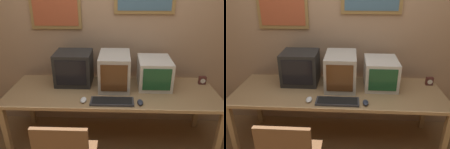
{
  "view_description": "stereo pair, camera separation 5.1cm",
  "coord_description": "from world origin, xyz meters",
  "views": [
    {
      "loc": [
        0.08,
        -1.57,
        1.87
      ],
      "look_at": [
        0.0,
        0.63,
        0.91
      ],
      "focal_mm": 35.0,
      "sensor_mm": 36.0,
      "label": 1
    },
    {
      "loc": [
        0.13,
        -1.57,
        1.87
      ],
      "look_at": [
        0.0,
        0.63,
        0.91
      ],
      "focal_mm": 35.0,
      "sensor_mm": 36.0,
      "label": 2
    }
  ],
  "objects": [
    {
      "name": "monitor_center",
      "position": [
        0.03,
        0.75,
        0.91
      ],
      "size": [
        0.35,
        0.48,
        0.4
      ],
      "color": "#B7B2A8",
      "rests_on": "desk"
    },
    {
      "name": "wall_back",
      "position": [
        -0.0,
        1.14,
        1.31
      ],
      "size": [
        8.0,
        0.08,
        2.6
      ],
      "color": "tan",
      "rests_on": "ground_plane"
    },
    {
      "name": "monitor_right",
      "position": [
        0.49,
        0.79,
        0.88
      ],
      "size": [
        0.37,
        0.45,
        0.33
      ],
      "color": "beige",
      "rests_on": "desk"
    },
    {
      "name": "desk_clock",
      "position": [
        1.08,
        0.85,
        0.76
      ],
      "size": [
        0.08,
        0.05,
        0.1
      ],
      "color": "#4C231E",
      "rests_on": "desk"
    },
    {
      "name": "monitor_left",
      "position": [
        -0.46,
        0.83,
        0.91
      ],
      "size": [
        0.42,
        0.37,
        0.39
      ],
      "color": "black",
      "rests_on": "desk"
    },
    {
      "name": "desk",
      "position": [
        0.0,
        0.63,
        0.66
      ],
      "size": [
        2.35,
        0.78,
        0.71
      ],
      "color": "#99754C",
      "rests_on": "ground_plane"
    },
    {
      "name": "mouse_near_keyboard",
      "position": [
        0.3,
        0.35,
        0.73
      ],
      "size": [
        0.06,
        0.11,
        0.04
      ],
      "color": "#282D3D",
      "rests_on": "desk"
    },
    {
      "name": "mouse_far_corner",
      "position": [
        -0.29,
        0.38,
        0.73
      ],
      "size": [
        0.06,
        0.11,
        0.03
      ],
      "color": "silver",
      "rests_on": "desk"
    },
    {
      "name": "keyboard_main",
      "position": [
        0.01,
        0.37,
        0.73
      ],
      "size": [
        0.45,
        0.17,
        0.03
      ],
      "color": "#333338",
      "rests_on": "desk"
    }
  ]
}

